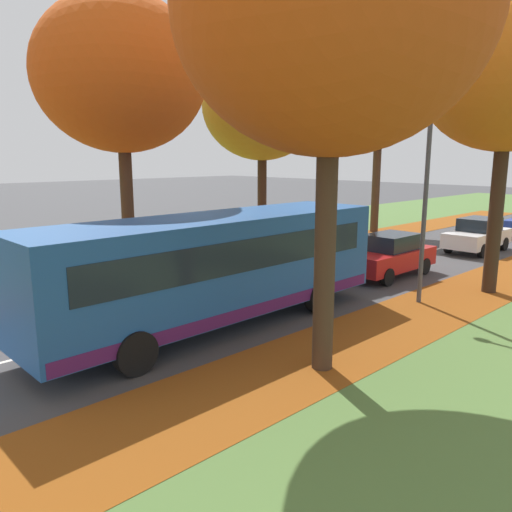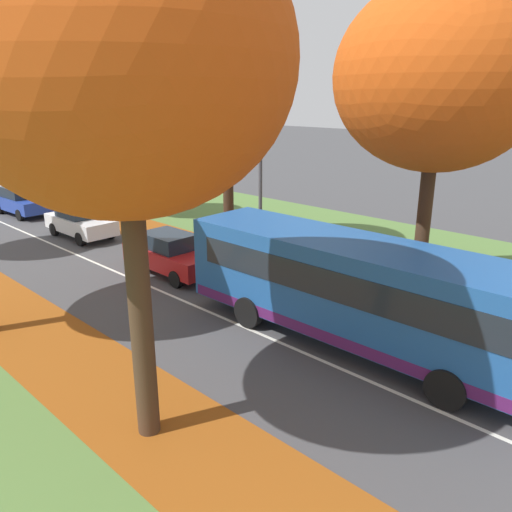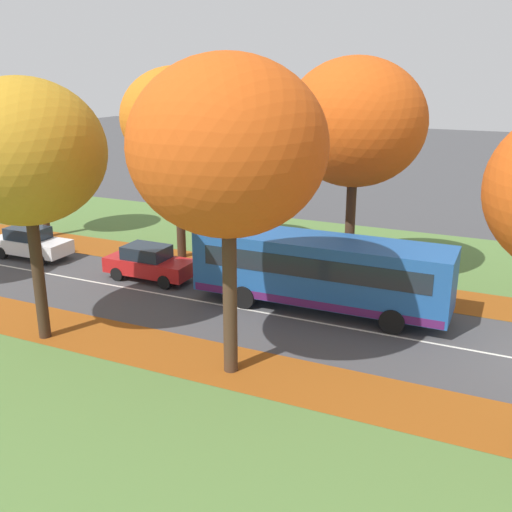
{
  "view_description": "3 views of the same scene",
  "coord_description": "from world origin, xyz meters",
  "px_view_note": "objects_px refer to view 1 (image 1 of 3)",
  "views": [
    {
      "loc": [
        11.46,
        1.28,
        4.51
      ],
      "look_at": [
        1.39,
        10.79,
        1.73
      ],
      "focal_mm": 35.0,
      "sensor_mm": 36.0,
      "label": 1
    },
    {
      "loc": [
        -9.71,
        2.56,
        6.73
      ],
      "look_at": [
        0.56,
        12.33,
        2.13
      ],
      "focal_mm": 35.0,
      "sensor_mm": 36.0,
      "label": 2
    },
    {
      "loc": [
        -20.45,
        2.13,
        9.51
      ],
      "look_at": [
        0.19,
        11.71,
        2.3
      ],
      "focal_mm": 42.0,
      "sensor_mm": 36.0,
      "label": 3
    }
  ],
  "objects_px": {
    "tree_left_near": "(121,75)",
    "tree_left_mid": "(262,106)",
    "streetlamp_right": "(416,182)",
    "tree_left_far": "(379,117)",
    "tree_right_near": "(332,11)",
    "car_red_lead": "(389,255)",
    "tree_right_mid": "(509,72)",
    "car_white_following": "(478,235)",
    "bus": "(216,264)"
  },
  "relations": [
    {
      "from": "tree_right_near",
      "to": "streetlamp_right",
      "type": "relative_size",
      "value": 1.67
    },
    {
      "from": "car_red_lead",
      "to": "bus",
      "type": "bearing_deg",
      "value": -90.35
    },
    {
      "from": "tree_left_near",
      "to": "streetlamp_right",
      "type": "relative_size",
      "value": 1.66
    },
    {
      "from": "tree_left_near",
      "to": "car_red_lead",
      "type": "height_order",
      "value": "tree_left_near"
    },
    {
      "from": "tree_left_far",
      "to": "streetlamp_right",
      "type": "height_order",
      "value": "tree_left_far"
    },
    {
      "from": "tree_left_near",
      "to": "car_red_lead",
      "type": "distance_m",
      "value": 11.69
    },
    {
      "from": "tree_right_mid",
      "to": "car_red_lead",
      "type": "height_order",
      "value": "tree_right_mid"
    },
    {
      "from": "tree_left_far",
      "to": "tree_right_mid",
      "type": "xyz_separation_m",
      "value": [
        10.45,
        -8.9,
        0.35
      ]
    },
    {
      "from": "tree_left_near",
      "to": "tree_left_far",
      "type": "bearing_deg",
      "value": 92.05
    },
    {
      "from": "streetlamp_right",
      "to": "car_red_lead",
      "type": "xyz_separation_m",
      "value": [
        -2.26,
        2.39,
        -2.92
      ]
    },
    {
      "from": "tree_left_far",
      "to": "streetlamp_right",
      "type": "distance_m",
      "value": 15.17
    },
    {
      "from": "car_red_lead",
      "to": "tree_left_near",
      "type": "bearing_deg",
      "value": -129.93
    },
    {
      "from": "tree_right_near",
      "to": "tree_right_mid",
      "type": "height_order",
      "value": "tree_right_near"
    },
    {
      "from": "tree_left_near",
      "to": "car_red_lead",
      "type": "bearing_deg",
      "value": 50.07
    },
    {
      "from": "car_white_following",
      "to": "tree_left_near",
      "type": "bearing_deg",
      "value": -113.3
    },
    {
      "from": "tree_left_far",
      "to": "tree_right_near",
      "type": "xyz_separation_m",
      "value": [
        10.51,
        -17.83,
        0.48
      ]
    },
    {
      "from": "car_red_lead",
      "to": "tree_left_far",
      "type": "bearing_deg",
      "value": 126.24
    },
    {
      "from": "streetlamp_right",
      "to": "tree_left_near",
      "type": "bearing_deg",
      "value": -149.13
    },
    {
      "from": "bus",
      "to": "car_white_following",
      "type": "distance_m",
      "value": 15.9
    },
    {
      "from": "tree_right_near",
      "to": "tree_left_near",
      "type": "bearing_deg",
      "value": 174.28
    },
    {
      "from": "tree_left_near",
      "to": "tree_left_mid",
      "type": "relative_size",
      "value": 1.07
    },
    {
      "from": "streetlamp_right",
      "to": "car_red_lead",
      "type": "relative_size",
      "value": 1.43
    },
    {
      "from": "tree_left_mid",
      "to": "car_red_lead",
      "type": "bearing_deg",
      "value": 0.85
    },
    {
      "from": "tree_left_near",
      "to": "tree_right_mid",
      "type": "relative_size",
      "value": 1.04
    },
    {
      "from": "tree_left_mid",
      "to": "tree_left_far",
      "type": "xyz_separation_m",
      "value": [
        0.01,
        9.46,
        -0.03
      ]
    },
    {
      "from": "tree_left_near",
      "to": "streetlamp_right",
      "type": "xyz_separation_m",
      "value": [
        8.52,
        5.09,
        -3.52
      ]
    },
    {
      "from": "tree_right_mid",
      "to": "tree_left_far",
      "type": "bearing_deg",
      "value": 139.6
    },
    {
      "from": "streetlamp_right",
      "to": "car_red_lead",
      "type": "height_order",
      "value": "streetlamp_right"
    },
    {
      "from": "tree_left_near",
      "to": "tree_left_far",
      "type": "relative_size",
      "value": 1.15
    },
    {
      "from": "tree_left_near",
      "to": "tree_right_mid",
      "type": "distance_m",
      "value": 12.66
    },
    {
      "from": "streetlamp_right",
      "to": "bus",
      "type": "bearing_deg",
      "value": -111.02
    },
    {
      "from": "tree_left_near",
      "to": "tree_right_mid",
      "type": "height_order",
      "value": "tree_left_near"
    },
    {
      "from": "tree_left_near",
      "to": "bus",
      "type": "height_order",
      "value": "tree_left_near"
    },
    {
      "from": "tree_left_far",
      "to": "tree_right_mid",
      "type": "distance_m",
      "value": 13.73
    },
    {
      "from": "tree_left_far",
      "to": "tree_left_mid",
      "type": "bearing_deg",
      "value": -90.09
    },
    {
      "from": "car_red_lead",
      "to": "streetlamp_right",
      "type": "bearing_deg",
      "value": -46.62
    },
    {
      "from": "tree_left_mid",
      "to": "streetlamp_right",
      "type": "distance_m",
      "value": 9.89
    },
    {
      "from": "tree_left_mid",
      "to": "streetlamp_right",
      "type": "bearing_deg",
      "value": -14.05
    },
    {
      "from": "streetlamp_right",
      "to": "bus",
      "type": "xyz_separation_m",
      "value": [
        -2.31,
        -6.0,
        -2.04
      ]
    },
    {
      "from": "tree_right_near",
      "to": "car_red_lead",
      "type": "xyz_separation_m",
      "value": [
        -3.65,
        8.47,
        -6.4
      ]
    },
    {
      "from": "tree_left_mid",
      "to": "streetlamp_right",
      "type": "height_order",
      "value": "tree_left_mid"
    },
    {
      "from": "tree_left_mid",
      "to": "bus",
      "type": "height_order",
      "value": "tree_left_mid"
    },
    {
      "from": "tree_left_far",
      "to": "tree_right_near",
      "type": "height_order",
      "value": "tree_right_near"
    },
    {
      "from": "tree_left_near",
      "to": "streetlamp_right",
      "type": "height_order",
      "value": "tree_left_near"
    },
    {
      "from": "tree_left_far",
      "to": "car_white_following",
      "type": "bearing_deg",
      "value": -14.9
    },
    {
      "from": "tree_left_far",
      "to": "tree_right_mid",
      "type": "height_order",
      "value": "tree_right_mid"
    },
    {
      "from": "car_red_lead",
      "to": "car_white_following",
      "type": "bearing_deg",
      "value": 88.59
    },
    {
      "from": "tree_left_far",
      "to": "car_white_following",
      "type": "xyz_separation_m",
      "value": [
        7.05,
        -1.88,
        -5.92
      ]
    },
    {
      "from": "tree_left_near",
      "to": "bus",
      "type": "bearing_deg",
      "value": -8.35
    },
    {
      "from": "tree_right_near",
      "to": "streetlamp_right",
      "type": "bearing_deg",
      "value": 102.92
    }
  ]
}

